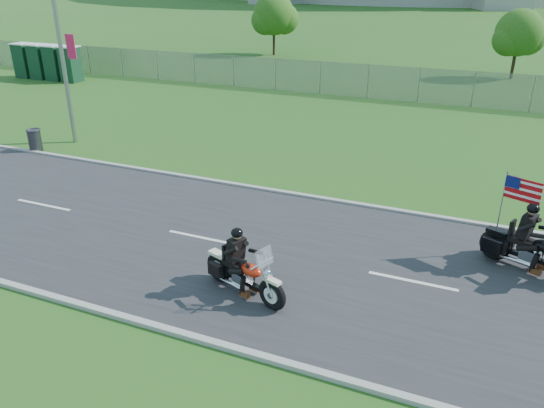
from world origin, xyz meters
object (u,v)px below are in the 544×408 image
at_px(porta_toilet_a, 71,65).
at_px(porta_toilet_b, 55,63).
at_px(porta_toilet_d, 24,61).
at_px(motorcycle_follow, 534,250).
at_px(trash_can, 35,141).
at_px(porta_toilet_c, 39,62).
at_px(motorcycle_lead, 243,274).
at_px(streetlight, 59,9).

relative_size(porta_toilet_a, porta_toilet_b, 1.00).
distance_m(porta_toilet_d, motorcycle_follow, 36.28).
height_order(porta_toilet_a, trash_can, porta_toilet_a).
bearing_deg(trash_can, porta_toilet_c, 133.87).
bearing_deg(motorcycle_follow, motorcycle_lead, -127.50).
height_order(streetlight, porta_toilet_c, streetlight).
bearing_deg(porta_toilet_b, streetlight, -43.35).
distance_m(streetlight, trash_can, 5.55).
relative_size(motorcycle_lead, trash_can, 2.63).
distance_m(motorcycle_lead, motorcycle_follow, 7.39).
relative_size(porta_toilet_a, porta_toilet_c, 1.00).
distance_m(porta_toilet_b, trash_can, 16.69).
bearing_deg(porta_toilet_c, motorcycle_lead, -37.22).
height_order(porta_toilet_b, trash_can, porta_toilet_b).
relative_size(porta_toilet_c, motorcycle_lead, 0.93).
relative_size(porta_toilet_b, porta_toilet_d, 1.00).
relative_size(porta_toilet_d, motorcycle_follow, 0.86).
xyz_separation_m(porta_toilet_b, motorcycle_follow, (30.08, -15.31, -0.51)).
distance_m(streetlight, porta_toilet_b, 16.33).
bearing_deg(porta_toilet_d, motorcycle_follow, -24.97).
height_order(motorcycle_follow, trash_can, motorcycle_follow).
height_order(porta_toilet_b, motorcycle_lead, porta_toilet_b).
xyz_separation_m(motorcycle_lead, motorcycle_follow, (6.35, 3.78, 0.09)).
xyz_separation_m(porta_toilet_d, motorcycle_lead, (26.53, -19.09, -0.61)).
height_order(streetlight, porta_toilet_d, streetlight).
height_order(streetlight, motorcycle_follow, streetlight).
bearing_deg(porta_toilet_c, motorcycle_follow, -25.93).
xyz_separation_m(streetlight, porta_toilet_b, (-11.42, 10.78, -4.49)).
height_order(streetlight, porta_toilet_a, streetlight).
xyz_separation_m(streetlight, trash_can, (-0.61, -1.92, -5.17)).
xyz_separation_m(porta_toilet_a, porta_toilet_b, (-1.40, 0.00, 0.00)).
relative_size(porta_toilet_b, porta_toilet_c, 1.00).
distance_m(streetlight, porta_toilet_a, 15.39).
bearing_deg(porta_toilet_d, streetlight, -37.17).
distance_m(streetlight, porta_toilet_d, 18.40).
distance_m(porta_toilet_c, trash_can, 17.63).
height_order(porta_toilet_b, porta_toilet_c, same).
height_order(porta_toilet_c, motorcycle_lead, porta_toilet_c).
distance_m(porta_toilet_a, motorcycle_lead, 29.38).
relative_size(porta_toilet_a, motorcycle_lead, 0.93).
bearing_deg(motorcycle_follow, streetlight, -171.90).
xyz_separation_m(porta_toilet_c, porta_toilet_d, (-1.40, 0.00, 0.00)).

